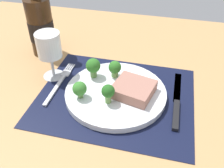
% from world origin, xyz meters
% --- Properties ---
extents(ground_plane, '(1.40, 1.10, 0.03)m').
position_xyz_m(ground_plane, '(0.00, 0.00, -0.01)').
color(ground_plane, tan).
extents(placemat, '(0.40, 0.33, 0.00)m').
position_xyz_m(placemat, '(0.00, 0.00, 0.00)').
color(placemat, black).
rests_on(placemat, ground_plane).
extents(plate, '(0.26, 0.26, 0.02)m').
position_xyz_m(plate, '(0.00, 0.00, 0.01)').
color(plate, silver).
rests_on(plate, placemat).
extents(steak, '(0.12, 0.11, 0.03)m').
position_xyz_m(steak, '(0.05, -0.00, 0.03)').
color(steak, '#9E6B5B').
rests_on(steak, plate).
extents(broccoli_back_left, '(0.04, 0.04, 0.06)m').
position_xyz_m(broccoli_back_left, '(-0.07, 0.05, 0.05)').
color(broccoli_back_left, '#5B8942').
rests_on(broccoli_back_left, plate).
extents(broccoli_center, '(0.03, 0.03, 0.05)m').
position_xyz_m(broccoli_center, '(-0.01, -0.05, 0.05)').
color(broccoli_center, '#6B994C').
rests_on(broccoli_center, plate).
extents(broccoli_front_edge, '(0.04, 0.04, 0.05)m').
position_xyz_m(broccoli_front_edge, '(-0.08, -0.05, 0.05)').
color(broccoli_front_edge, '#5B8942').
rests_on(broccoli_front_edge, plate).
extents(broccoli_near_fork, '(0.04, 0.04, 0.05)m').
position_xyz_m(broccoli_near_fork, '(-0.02, 0.06, 0.05)').
color(broccoli_near_fork, '#6B994C').
rests_on(broccoli_near_fork, plate).
extents(fork, '(0.02, 0.19, 0.01)m').
position_xyz_m(fork, '(-0.16, 0.01, 0.01)').
color(fork, silver).
rests_on(fork, placemat).
extents(knife, '(0.02, 0.23, 0.01)m').
position_xyz_m(knife, '(0.16, 0.01, 0.01)').
color(knife, black).
rests_on(knife, placemat).
extents(wine_bottle, '(0.08, 0.08, 0.28)m').
position_xyz_m(wine_bottle, '(-0.28, 0.16, 0.10)').
color(wine_bottle, '#331E0F').
rests_on(wine_bottle, ground_plane).
extents(wine_glass, '(0.07, 0.07, 0.14)m').
position_xyz_m(wine_glass, '(-0.20, 0.04, 0.09)').
color(wine_glass, silver).
rests_on(wine_glass, ground_plane).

